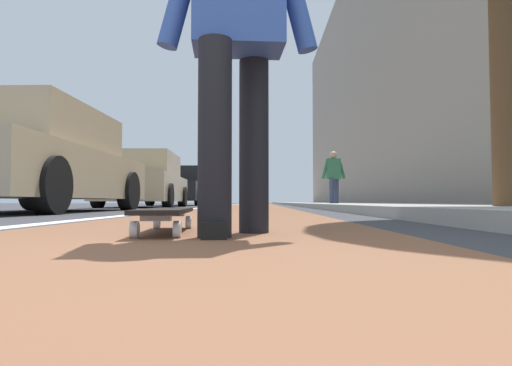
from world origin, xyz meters
name	(u,v)px	position (x,y,z in m)	size (l,w,h in m)	color
ground_plane	(248,208)	(10.00, 0.00, 0.00)	(80.00, 80.00, 0.00)	#38383D
bike_lane_paint	(255,204)	(24.00, 0.00, 0.00)	(56.00, 1.94, 0.00)	brown
lane_stripe_white	(230,205)	(20.00, 1.12, 0.00)	(52.00, 0.16, 0.01)	silver
sidewalk_curb	(326,204)	(18.00, -3.05, 0.05)	(52.00, 3.20, 0.11)	#9E9B93
building_facade	(370,72)	(22.00, -5.98, 6.91)	(40.00, 1.20, 13.81)	gray
skateboard	(166,213)	(1.58, 0.12, 0.09)	(0.85, 0.27, 0.11)	white
skater_person	(237,25)	(1.43, -0.22, 0.94)	(0.48, 0.72, 1.64)	black
parked_car_near	(40,162)	(5.83, 2.91, 0.73)	(4.51, 1.98, 1.50)	tan
parked_car_mid	(145,182)	(11.37, 2.85, 0.69)	(4.15, 2.04, 1.46)	tan
parked_car_far	(182,187)	(16.93, 2.84, 0.72)	(4.59, 2.12, 1.49)	black
traffic_light	(224,146)	(20.86, 1.52, 2.91)	(0.33, 0.28, 4.20)	#2D2D2D
pedestrian_distant	(334,175)	(12.29, -2.45, 0.93)	(0.46, 0.71, 1.63)	#384260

